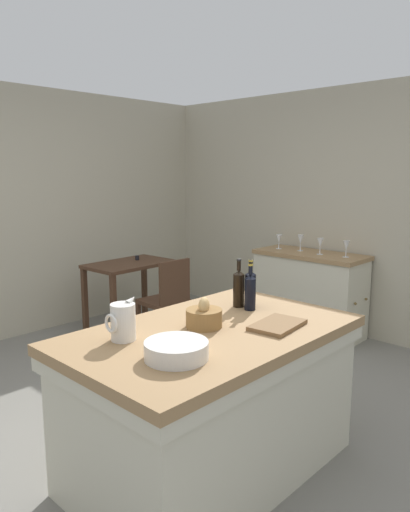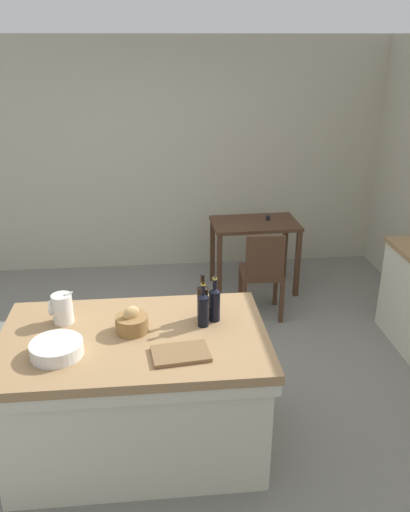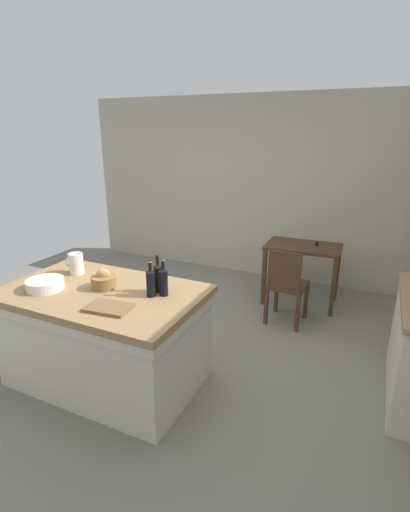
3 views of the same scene
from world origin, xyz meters
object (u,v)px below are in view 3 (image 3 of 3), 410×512
Objects in this scene: island_table at (105,333)px; pitcher at (76,263)px; wooden_chair at (286,284)px; wine_bottle_dark at (163,281)px; bread_basket at (104,281)px; wash_bowl at (45,284)px; wine_bottle_green at (151,282)px; cutting_board at (108,308)px; wine_bottle_amber at (158,277)px; writing_desk at (303,255)px.

pitcher is at bearing 154.96° from island_table.
wine_bottle_dark reaches higher than wooden_chair.
wine_bottle_dark is (0.53, 0.09, 0.06)m from bread_basket.
wash_bowl is 1.48× the size of bread_basket.
wash_bowl reaches higher than wooden_chair.
wine_bottle_green is at bearing -142.44° from wine_bottle_dark.
wine_bottle_amber is (0.17, 0.43, 0.12)m from cutting_board.
island_table is 0.64m from wash_bowl.
wooden_chair is at bearing 64.39° from wine_bottle_amber.
island_table is 0.71m from pitcher.
wash_bowl reaches higher than cutting_board.
wine_bottle_amber is (-0.76, -2.15, 0.35)m from writing_desk.
island_table is at bearing -25.04° from pitcher.
bread_basket is 0.42m from cutting_board.
island_table is at bearing -170.14° from wine_bottle_green.
island_table is at bearing -165.16° from wine_bottle_dark.
writing_desk is 3.02× the size of wine_bottle_dark.
bread_basket reaches higher than cutting_board.
wine_bottle_green is (0.89, -0.13, 0.02)m from pitcher.
wooden_chair is 2.84× the size of wine_bottle_amber.
pitcher is (-0.45, 0.21, 0.50)m from island_table.
wine_bottle_dark reaches higher than cutting_board.
pitcher is 0.78× the size of wine_bottle_dark.
island_table is 5.03× the size of cutting_board.
pitcher is at bearing 177.77° from wine_bottle_amber.
wine_bottle_dark reaches higher than wash_bowl.
cutting_board is 1.09× the size of wine_bottle_dark.
bread_basket is (0.44, -0.16, -0.04)m from pitcher.
writing_desk is at bearing 72.54° from wine_bottle_dark.
writing_desk is 1.03× the size of wooden_chair.
wine_bottle_amber reaches higher than wooden_chair.
bread_basket is (0.43, 0.23, 0.02)m from wash_bowl.
writing_desk is 4.47× the size of bread_basket.
island_table is 0.75m from wine_bottle_dark.
wine_bottle_green is at bearing 63.52° from cutting_board.
writing_desk is at bearing 86.44° from wooden_chair.
wine_bottle_dark is at bearing -112.77° from wooden_chair.
writing_desk is 3.00m from wash_bowl.
wine_bottle_dark is 0.10m from wine_bottle_green.
wine_bottle_amber is at bearing 68.39° from cutting_board.
wine_bottle_green is at bearing 9.86° from island_table.
pitcher reaches higher than island_table.
bread_basket is at bearing -125.83° from wooden_chair.
wine_bottle_amber is at bearing -109.52° from writing_desk.
wine_bottle_green reaches higher than cutting_board.
wash_bowl is (-1.64, -2.50, 0.27)m from writing_desk.
wine_bottle_green is at bearing -114.39° from wooden_chair.
pitcher is 0.39m from wash_bowl.
wooden_chair is 2.49m from wash_bowl.
writing_desk is at bearing 51.83° from pitcher.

